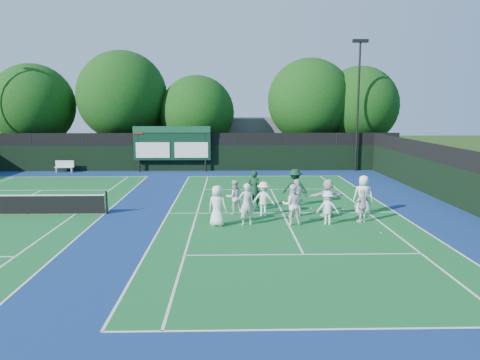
{
  "coord_description": "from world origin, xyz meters",
  "views": [
    {
      "loc": [
        -2.57,
        -20.91,
        5.1
      ],
      "look_at": [
        -2.0,
        3.0,
        1.3
      ],
      "focal_mm": 35.0,
      "sensor_mm": 36.0,
      "label": 1
    }
  ],
  "objects": [
    {
      "name": "player_front_0",
      "position": [
        -3.07,
        -1.38,
        0.88
      ],
      "size": [
        1.02,
        0.87,
        1.77
      ],
      "primitive_type": "imported",
      "rotation": [
        0.0,
        0.0,
        2.71
      ],
      "color": "white",
      "rests_on": "ground"
    },
    {
      "name": "player_back_0",
      "position": [
        -2.33,
        0.9,
        0.82
      ],
      "size": [
        0.95,
        0.84,
        1.63
      ],
      "primitive_type": "imported",
      "rotation": [
        0.0,
        0.0,
        3.47
      ],
      "color": "silver",
      "rests_on": "ground"
    },
    {
      "name": "bench",
      "position": [
        -15.33,
        15.37,
        0.49
      ],
      "size": [
        1.46,
        0.45,
        0.91
      ],
      "color": "silver",
      "rests_on": "ground"
    },
    {
      "name": "player_front_3",
      "position": [
        1.7,
        -1.24,
        0.74
      ],
      "size": [
        1.04,
        0.72,
        1.48
      ],
      "primitive_type": "imported",
      "rotation": [
        0.0,
        0.0,
        2.95
      ],
      "color": "white",
      "rests_on": "ground"
    },
    {
      "name": "near_court",
      "position": [
        0.0,
        1.0,
        0.01
      ],
      "size": [
        11.05,
        23.85,
        0.01
      ],
      "color": "#135F27",
      "rests_on": "ground"
    },
    {
      "name": "light_pole_right",
      "position": [
        7.5,
        15.7,
        6.3
      ],
      "size": [
        1.2,
        0.3,
        10.12
      ],
      "color": "black",
      "rests_on": "ground"
    },
    {
      "name": "tree_b",
      "position": [
        -11.43,
        19.58,
        5.72
      ],
      "size": [
        7.6,
        7.6,
        9.72
      ],
      "color": "black",
      "rests_on": "ground"
    },
    {
      "name": "tree_c",
      "position": [
        -5.13,
        19.58,
        4.36
      ],
      "size": [
        6.33,
        6.33,
        7.69
      ],
      "color": "black",
      "rests_on": "ground"
    },
    {
      "name": "coach_left",
      "position": [
        -1.29,
        2.21,
        0.95
      ],
      "size": [
        0.82,
        0.7,
        1.9
      ],
      "primitive_type": "imported",
      "rotation": [
        0.0,
        0.0,
        2.73
      ],
      "color": "#0E351A",
      "rests_on": "ground"
    },
    {
      "name": "back_fence",
      "position": [
        -6.0,
        16.0,
        1.36
      ],
      "size": [
        34.0,
        0.08,
        3.0
      ],
      "color": "black",
      "rests_on": "ground"
    },
    {
      "name": "court_apron",
      "position": [
        -6.0,
        1.0,
        0.0
      ],
      "size": [
        34.0,
        32.0,
        0.01
      ],
      "primitive_type": "cube",
      "color": "navy",
      "rests_on": "ground"
    },
    {
      "name": "divider_fence_right",
      "position": [
        9.0,
        1.0,
        1.36
      ],
      "size": [
        0.08,
        32.0,
        3.0
      ],
      "color": "black",
      "rests_on": "ground"
    },
    {
      "name": "player_back_2",
      "position": [
        0.59,
        0.27,
        0.88
      ],
      "size": [
        1.12,
        0.79,
        1.77
      ],
      "primitive_type": "imported",
      "rotation": [
        0.0,
        0.0,
        3.53
      ],
      "color": "silver",
      "rests_on": "ground"
    },
    {
      "name": "tree_a",
      "position": [
        -18.98,
        19.58,
        4.97
      ],
      "size": [
        6.96,
        6.96,
        8.63
      ],
      "color": "black",
      "rests_on": "ground"
    },
    {
      "name": "player_front_2",
      "position": [
        0.15,
        -1.2,
        0.89
      ],
      "size": [
        0.9,
        0.72,
        1.77
      ],
      "primitive_type": "imported",
      "rotation": [
        0.0,
        0.0,
        3.19
      ],
      "color": "white",
      "rests_on": "ground"
    },
    {
      "name": "tree_e",
      "position": [
        8.82,
        19.58,
        4.96
      ],
      "size": [
        6.69,
        6.69,
        8.48
      ],
      "color": "black",
      "rests_on": "ground"
    },
    {
      "name": "tennis_ball_4",
      "position": [
        -1.08,
        2.52,
        0.03
      ],
      "size": [
        0.07,
        0.07,
        0.07
      ],
      "primitive_type": "sphere",
      "color": "#B9D919",
      "rests_on": "ground"
    },
    {
      "name": "player_back_1",
      "position": [
        -0.96,
        0.48,
        0.8
      ],
      "size": [
        1.14,
        0.81,
        1.61
      ],
      "primitive_type": "imported",
      "rotation": [
        0.0,
        0.0,
        2.92
      ],
      "color": "white",
      "rests_on": "ground"
    },
    {
      "name": "ground",
      "position": [
        0.0,
        0.0,
        0.0
      ],
      "size": [
        120.0,
        120.0,
        0.0
      ],
      "primitive_type": "plane",
      "color": "#1D390F",
      "rests_on": "ground"
    },
    {
      "name": "clubhouse",
      "position": [
        -2.0,
        24.0,
        2.0
      ],
      "size": [
        18.0,
        6.0,
        4.0
      ],
      "primitive_type": "cube",
      "color": "slate",
      "rests_on": "ground"
    },
    {
      "name": "tennis_ball_3",
      "position": [
        -5.38,
        0.96,
        0.03
      ],
      "size": [
        0.07,
        0.07,
        0.07
      ],
      "primitive_type": "sphere",
      "color": "#B9D919",
      "rests_on": "ground"
    },
    {
      "name": "tennis_ball_1",
      "position": [
        1.53,
        1.82,
        0.03
      ],
      "size": [
        0.07,
        0.07,
        0.07
      ],
      "primitive_type": "sphere",
      "color": "#B9D919",
      "rests_on": "ground"
    },
    {
      "name": "tennis_ball_0",
      "position": [
        -2.01,
        -0.16,
        0.03
      ],
      "size": [
        0.07,
        0.07,
        0.07
      ],
      "primitive_type": "sphere",
      "color": "#B9D919",
      "rests_on": "ground"
    },
    {
      "name": "player_back_3",
      "position": [
        2.03,
        0.36,
        0.88
      ],
      "size": [
        1.67,
        0.67,
        1.75
      ],
      "primitive_type": "imported",
      "rotation": [
        0.0,
        0.0,
        3.24
      ],
      "color": "silver",
      "rests_on": "ground"
    },
    {
      "name": "coach_right",
      "position": [
        0.82,
        2.64,
        0.95
      ],
      "size": [
        1.31,
        0.86,
        1.91
      ],
      "primitive_type": "imported",
      "rotation": [
        0.0,
        0.0,
        3.01
      ],
      "color": "#0E3620",
      "rests_on": "ground"
    },
    {
      "name": "player_front_4",
      "position": [
        3.32,
        -0.86,
        0.74
      ],
      "size": [
        0.94,
        0.68,
        1.49
      ],
      "primitive_type": "imported",
      "rotation": [
        0.0,
        0.0,
        3.56
      ],
      "color": "silver",
      "rests_on": "ground"
    },
    {
      "name": "scoreboard",
      "position": [
        -7.01,
        15.59,
        2.19
      ],
      "size": [
        6.0,
        0.21,
        3.55
      ],
      "color": "black",
      "rests_on": "ground"
    },
    {
      "name": "player_back_4",
      "position": [
        3.8,
        0.7,
        0.93
      ],
      "size": [
        1.02,
        0.77,
        1.86
      ],
      "primitive_type": "imported",
      "rotation": [
        0.0,
        0.0,
        2.92
      ],
      "color": "white",
      "rests_on": "ground"
    },
    {
      "name": "tennis_ball_5",
      "position": [
        3.08,
        1.55,
        0.03
      ],
      "size": [
        0.07,
        0.07,
        0.07
      ],
      "primitive_type": "sphere",
      "color": "#B9D919",
      "rests_on": "ground"
    },
    {
      "name": "tennis_ball_2",
      "position": [
        3.57,
        -2.77,
        0.03
      ],
      "size": [
        0.07,
        0.07,
        0.07
      ],
      "primitive_type": "sphere",
      "color": "#B9D919",
      "rests_on": "ground"
    },
    {
      "name": "player_front_1",
      "position": [
        -1.82,
        -1.24,
        0.92
      ],
      "size": [
        0.75,
        0.58,
        1.84
      ],
      "primitive_type": "imported",
      "rotation": [
        0.0,
        0.0,
        3.37
      ],
      "color": "silver",
      "rests_on": "ground"
    },
    {
      "name": "tree_d",
      "position": [
        4.52,
        19.58,
        5.35
      ],
      "size": [
        7.19,
        7.19,
        9.14
      ],
      "color": "black",
      "rests_on": "ground"
    }
  ]
}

